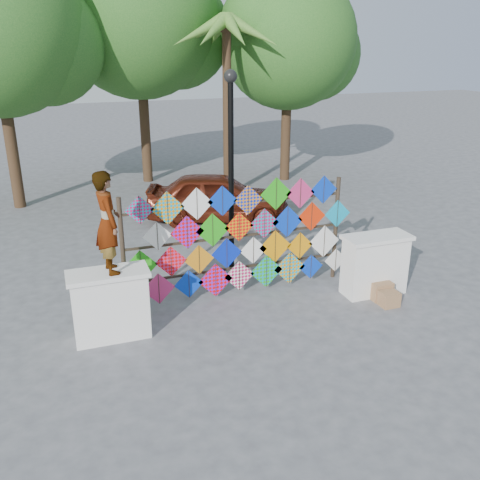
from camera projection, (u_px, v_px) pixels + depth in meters
The scene contains 12 objects.
ground at pixel (250, 308), 10.65m from camera, with size 80.00×80.00×0.00m, color gray.
parapet_left at pixel (110, 304), 9.40m from camera, with size 1.40×0.65×1.28m.
parapet_right at pixel (375, 264), 11.10m from camera, with size 1.40×0.65×1.28m.
kite_rack at pixel (242, 239), 10.90m from camera, with size 4.91×0.24×2.43m.
tree_mid at pixel (141, 17), 18.40m from camera, with size 6.30×5.60×8.61m.
tree_east at pixel (290, 41), 18.92m from camera, with size 5.40×4.80×7.42m.
palm_tree at pixel (227, 43), 16.67m from camera, with size 3.62×3.62×5.83m.
vendor_woman at pixel (108, 222), 8.89m from camera, with size 0.64×0.42×1.77m, color #99999E.
sedan at pixel (218, 197), 15.67m from camera, with size 1.67×4.16×1.42m, color #5C1E0F.
lamppost at pixel (231, 155), 11.57m from camera, with size 0.28×0.28×4.46m.
cardboard_box_near at pixel (380, 290), 11.00m from camera, with size 0.43×0.38×0.38m, color #A97C51.
cardboard_box_far at pixel (389, 299), 10.71m from camera, with size 0.36×0.33×0.31m, color #A97C51.
Camera 1 is at (-3.37, -8.89, 5.00)m, focal length 40.00 mm.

